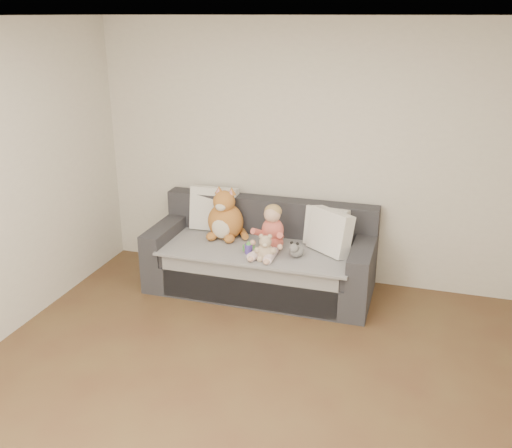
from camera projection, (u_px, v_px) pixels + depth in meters
The scene contains 10 objects.
room_shell at pixel (253, 225), 3.76m from camera, with size 5.00×5.00×5.00m.
sofa at pixel (262, 259), 5.69m from camera, with size 2.20×0.94×0.85m.
cushion_left at pixel (214, 209), 5.95m from camera, with size 0.50×0.24×0.47m.
cushion_right_back at pixel (327, 227), 5.54m from camera, with size 0.44×0.25×0.39m.
cushion_right_front at pixel (330, 232), 5.37m from camera, with size 0.48×0.43×0.42m.
toddler at pixel (271, 233), 5.38m from camera, with size 0.33×0.48×0.47m.
plush_cat at pixel (225, 218), 5.73m from camera, with size 0.44×0.38×0.56m.
teddy_bear at pixel (265, 250), 5.23m from camera, with size 0.20×0.16×0.26m.
plush_cow at pixel (296, 250), 5.31m from camera, with size 0.14×0.22×0.17m.
sippy_cup at pixel (249, 247), 5.38m from camera, with size 0.12×0.08×0.13m.
Camera 1 is at (1.05, -2.94, 2.62)m, focal length 40.00 mm.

